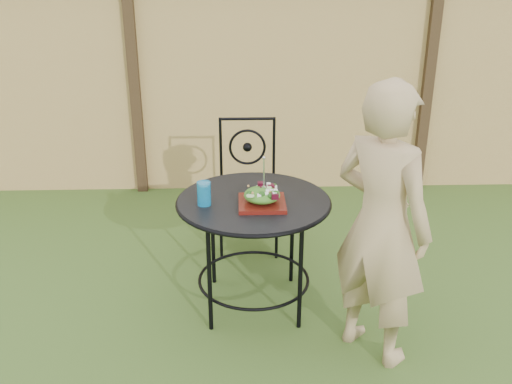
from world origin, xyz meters
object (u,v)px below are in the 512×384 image
(patio_chair, at_px, (248,181))
(salad_plate, at_px, (262,203))
(patio_table, at_px, (254,220))
(diner, at_px, (381,226))

(patio_chair, height_order, salad_plate, patio_chair)
(patio_table, xyz_separation_m, patio_chair, (-0.02, 0.84, -0.08))
(patio_chair, bearing_deg, patio_table, -88.76)
(patio_table, xyz_separation_m, diner, (0.65, -0.47, 0.19))
(diner, height_order, salad_plate, diner)
(salad_plate, bearing_deg, diner, -32.74)
(diner, bearing_deg, salad_plate, 14.34)
(patio_table, height_order, patio_chair, patio_chair)
(patio_table, bearing_deg, diner, -36.03)
(diner, relative_size, salad_plate, 5.71)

